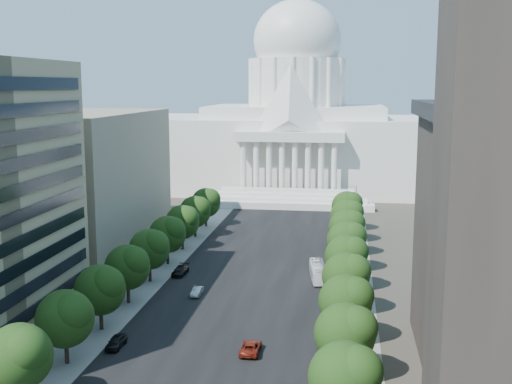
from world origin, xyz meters
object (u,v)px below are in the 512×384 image
at_px(car_red, 251,348).
at_px(car_dark_b, 180,271).
at_px(car_dark_a, 116,342).
at_px(car_silver, 197,291).
at_px(city_bus, 318,272).

xyz_separation_m(car_red, car_dark_b, (-18.87, 34.19, 0.04)).
xyz_separation_m(car_dark_a, car_silver, (5.98, 23.49, -0.11)).
bearing_deg(car_dark_b, car_red, -57.87).
distance_m(car_dark_a, city_bus, 44.48).
relative_size(car_silver, city_bus, 0.39).
xyz_separation_m(car_silver, car_dark_b, (-6.03, 11.53, 0.11)).
distance_m(car_dark_a, car_red, 18.84).
bearing_deg(car_red, car_silver, -60.54).
bearing_deg(car_dark_b, city_bus, 4.98).
xyz_separation_m(car_dark_b, city_bus, (26.39, 0.81, 0.70)).
relative_size(car_dark_b, city_bus, 0.52).
bearing_deg(city_bus, car_silver, -156.48).
bearing_deg(city_bus, car_dark_a, -134.03).
xyz_separation_m(car_dark_a, car_red, (18.82, 0.84, -0.04)).
distance_m(car_red, car_dark_b, 39.05).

